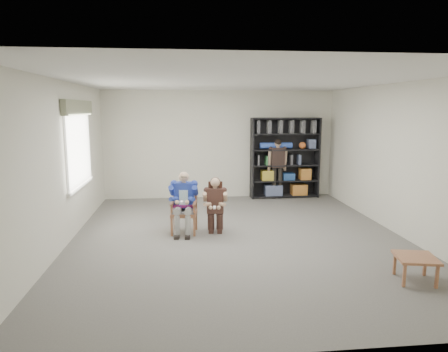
{
  "coord_description": "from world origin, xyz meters",
  "views": [
    {
      "loc": [
        -1.0,
        -6.91,
        2.32
      ],
      "look_at": [
        -0.2,
        0.6,
        1.05
      ],
      "focal_mm": 32.0,
      "sensor_mm": 36.0,
      "label": 1
    }
  ],
  "objects_px": {
    "standing_man": "(277,169)",
    "kneeling_woman": "(215,206)",
    "side_table": "(415,269)",
    "armchair": "(184,210)",
    "seated_man": "(184,203)",
    "bookshelf": "(285,158)"
  },
  "relations": [
    {
      "from": "standing_man",
      "to": "seated_man",
      "type": "bearing_deg",
      "value": -134.9
    },
    {
      "from": "bookshelf",
      "to": "standing_man",
      "type": "bearing_deg",
      "value": -159.28
    },
    {
      "from": "armchair",
      "to": "kneeling_woman",
      "type": "height_order",
      "value": "kneeling_woman"
    },
    {
      "from": "seated_man",
      "to": "armchair",
      "type": "bearing_deg",
      "value": 0.0
    },
    {
      "from": "armchair",
      "to": "bookshelf",
      "type": "bearing_deg",
      "value": 53.99
    },
    {
      "from": "standing_man",
      "to": "kneeling_woman",
      "type": "bearing_deg",
      "value": -126.34
    },
    {
      "from": "seated_man",
      "to": "bookshelf",
      "type": "height_order",
      "value": "bookshelf"
    },
    {
      "from": "kneeling_woman",
      "to": "side_table",
      "type": "xyz_separation_m",
      "value": [
        2.52,
        -2.38,
        -0.36
      ]
    },
    {
      "from": "side_table",
      "to": "kneeling_woman",
      "type": "bearing_deg",
      "value": 136.68
    },
    {
      "from": "kneeling_woman",
      "to": "bookshelf",
      "type": "height_order",
      "value": "bookshelf"
    },
    {
      "from": "bookshelf",
      "to": "side_table",
      "type": "height_order",
      "value": "bookshelf"
    },
    {
      "from": "seated_man",
      "to": "kneeling_woman",
      "type": "distance_m",
      "value": 0.59
    },
    {
      "from": "seated_man",
      "to": "side_table",
      "type": "xyz_separation_m",
      "value": [
        3.1,
        -2.5,
        -0.41
      ]
    },
    {
      "from": "armchair",
      "to": "side_table",
      "type": "distance_m",
      "value": 3.99
    },
    {
      "from": "kneeling_woman",
      "to": "side_table",
      "type": "bearing_deg",
      "value": -36.24
    },
    {
      "from": "bookshelf",
      "to": "kneeling_woman",
      "type": "bearing_deg",
      "value": -125.12
    },
    {
      "from": "armchair",
      "to": "kneeling_woman",
      "type": "xyz_separation_m",
      "value": [
        0.58,
        -0.12,
        0.09
      ]
    },
    {
      "from": "seated_man",
      "to": "bookshelf",
      "type": "xyz_separation_m",
      "value": [
        2.68,
        2.86,
        0.46
      ]
    },
    {
      "from": "seated_man",
      "to": "side_table",
      "type": "relative_size",
      "value": 2.31
    },
    {
      "from": "kneeling_woman",
      "to": "bookshelf",
      "type": "xyz_separation_m",
      "value": [
        2.1,
        2.98,
        0.51
      ]
    },
    {
      "from": "seated_man",
      "to": "standing_man",
      "type": "height_order",
      "value": "standing_man"
    },
    {
      "from": "seated_man",
      "to": "side_table",
      "type": "distance_m",
      "value": 4.0
    }
  ]
}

